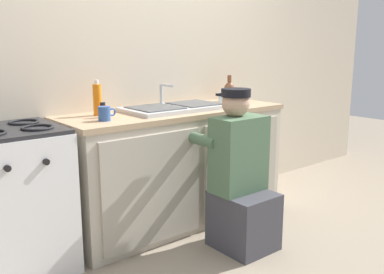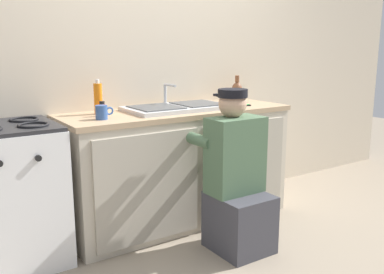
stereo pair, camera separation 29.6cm
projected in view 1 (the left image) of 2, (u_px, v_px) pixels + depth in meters
The scene contains 13 objects.
ground_plane at pixel (200, 232), 3.24m from camera, with size 12.00×12.00×0.00m, color gray.
back_wall at pixel (149, 63), 3.48m from camera, with size 6.00×0.10×2.50m, color beige.
counter_cabinet at pixel (177, 169), 3.37m from camera, with size 1.78×0.62×0.87m.
countertop at pixel (176, 112), 3.29m from camera, with size 1.82×0.62×0.04m, color tan.
sink_double_basin at pixel (175, 107), 3.28m from camera, with size 0.80×0.44×0.19m.
stove_range at pixel (14, 201), 2.61m from camera, with size 0.59×0.62×0.92m.
plumber_person at pixel (240, 183), 2.94m from camera, with size 0.42×0.61×1.10m.
coffee_mug at pixel (105, 114), 2.79m from camera, with size 0.13×0.08×0.09m.
soap_bottle_orange at pixel (97, 99), 2.99m from camera, with size 0.06×0.06×0.25m.
cell_phone at pixel (237, 104), 3.58m from camera, with size 0.07×0.14×0.01m.
spice_bottle_red at pixel (103, 110), 2.92m from camera, with size 0.04×0.04×0.10m.
vase_decorative at pixel (229, 91), 3.79m from camera, with size 0.10×0.10×0.23m.
water_glass at pixel (222, 98), 3.60m from camera, with size 0.06×0.06×0.10m.
Camera 1 is at (-1.96, -2.30, 1.38)m, focal length 40.00 mm.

